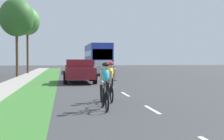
# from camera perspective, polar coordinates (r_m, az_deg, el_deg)

# --- Properties ---
(ground_plane) EXTENTS (120.00, 120.00, 0.00)m
(ground_plane) POSITION_cam_1_polar(r_m,az_deg,el_deg) (22.94, -1.30, -2.22)
(ground_plane) COLOR #38383A
(grass_verge) EXTENTS (2.09, 70.00, 0.01)m
(grass_verge) POSITION_cam_1_polar(r_m,az_deg,el_deg) (22.79, -12.16, -2.28)
(grass_verge) COLOR #38722D
(grass_verge) RESTS_ON ground_plane
(sidewalk_concrete) EXTENTS (1.71, 70.00, 0.10)m
(sidewalk_concrete) POSITION_cam_1_polar(r_m,az_deg,el_deg) (22.99, -16.90, -2.29)
(sidewalk_concrete) COLOR #9E998E
(sidewalk_concrete) RESTS_ON ground_plane
(lane_markings_center) EXTENTS (0.12, 53.13, 0.01)m
(lane_markings_center) POSITION_cam_1_polar(r_m,az_deg,el_deg) (26.90, -2.39, -1.59)
(lane_markings_center) COLOR white
(lane_markings_center) RESTS_ON ground_plane
(cyclist_lead) EXTENTS (0.42, 1.72, 1.58)m
(cyclist_lead) POSITION_cam_1_polar(r_m,az_deg,el_deg) (10.73, -1.25, -2.70)
(cyclist_lead) COLOR black
(cyclist_lead) RESTS_ON ground_plane
(cyclist_trailing) EXTENTS (0.42, 1.72, 1.58)m
(cyclist_trailing) POSITION_cam_1_polar(r_m,az_deg,el_deg) (12.83, -0.40, -1.92)
(cyclist_trailing) COLOR black
(cyclist_trailing) RESTS_ON ground_plane
(pickup_maroon) EXTENTS (2.22, 5.10, 1.64)m
(pickup_maroon) POSITION_cam_1_polar(r_m,az_deg,el_deg) (22.93, -5.81, -0.16)
(pickup_maroon) COLOR maroon
(pickup_maroon) RESTS_ON ground_plane
(sedan_silver) EXTENTS (1.98, 4.30, 1.52)m
(sedan_silver) POSITION_cam_1_polar(r_m,az_deg,el_deg) (33.25, -1.56, 0.42)
(sedan_silver) COLOR #A5A8AD
(sedan_silver) RESTS_ON ground_plane
(bus_blue) EXTENTS (2.78, 11.60, 3.48)m
(bus_blue) POSITION_cam_1_polar(r_m,az_deg,el_deg) (41.86, -2.62, 2.40)
(bus_blue) COLOR #23389E
(bus_blue) RESTS_ON ground_plane
(street_tree_near) EXTENTS (3.18, 3.18, 7.25)m
(street_tree_near) POSITION_cam_1_polar(r_m,az_deg,el_deg) (31.42, -16.48, 8.84)
(street_tree_near) COLOR brown
(street_tree_near) RESTS_ON ground_plane
(street_tree_far) EXTENTS (2.82, 2.82, 7.43)m
(street_tree_far) POSITION_cam_1_polar(r_m,az_deg,el_deg) (37.83, -14.72, 8.24)
(street_tree_far) COLOR brown
(street_tree_far) RESTS_ON ground_plane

